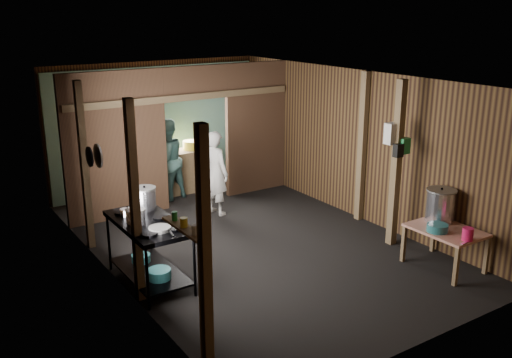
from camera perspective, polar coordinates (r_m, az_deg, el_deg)
floor at (r=9.20m, az=-0.69°, el=-6.27°), size 4.50×7.00×0.00m
ceiling at (r=8.52m, az=-0.75°, el=10.03°), size 4.50×7.00×0.00m
wall_back at (r=11.79m, az=-9.98°, el=5.27°), size 4.50×0.00×2.60m
wall_front at (r=6.27m, az=16.92°, el=-5.54°), size 4.50×0.00×2.60m
wall_left at (r=7.84m, az=-14.70°, el=-0.86°), size 0.00×7.00×2.60m
wall_right at (r=10.12m, az=10.08°, el=3.38°), size 0.00×7.00×2.60m
partition_left at (r=10.14m, az=-13.87°, el=3.17°), size 1.85×0.10×2.60m
partition_right at (r=11.40m, az=-0.02°, el=5.14°), size 1.35×0.10×2.60m
partition_header at (r=10.58m, az=-6.12°, el=9.62°), size 1.30×0.10×0.60m
turquoise_panel at (r=11.75m, az=-9.85°, el=4.99°), size 4.40×0.06×2.50m
back_counter at (r=11.63m, az=-7.32°, el=0.79°), size 1.20×0.50×0.85m
wall_clock at (r=11.70m, az=-8.80°, el=8.23°), size 0.20×0.03×0.20m
post_left_a at (r=5.61m, az=-5.16°, el=-7.52°), size 0.10×0.12×2.60m
post_left_b at (r=7.14m, az=-12.06°, el=-2.40°), size 0.10×0.12×2.60m
post_left_c at (r=8.96m, az=-16.81°, el=1.17°), size 0.10×0.12×2.60m
post_right at (r=9.94m, az=10.57°, el=3.10°), size 0.10×0.12×2.60m
post_free at (r=8.96m, az=13.88°, el=1.41°), size 0.12×0.12×2.60m
cross_beam at (r=10.45m, az=-7.17°, el=8.12°), size 4.40×0.12×0.12m
pan_lid_big at (r=8.12m, az=-15.55°, el=2.26°), size 0.03×0.34×0.34m
pan_lid_small at (r=8.52m, az=-16.34°, el=2.16°), size 0.03×0.30×0.30m
wall_shelf at (r=5.99m, az=-7.22°, el=-4.91°), size 0.14×0.80×0.03m
jar_white at (r=5.76m, az=-6.13°, el=-5.08°), size 0.07×0.07×0.10m
jar_yellow at (r=5.97m, az=-7.24°, el=-4.33°), size 0.08×0.08×0.10m
jar_green at (r=6.16m, az=-8.15°, el=-3.70°), size 0.06×0.06×0.10m
bag_white at (r=8.87m, az=13.50°, el=4.47°), size 0.22×0.15×0.32m
bag_green at (r=8.90m, az=14.60°, el=3.24°), size 0.16×0.12×0.24m
bag_black at (r=8.80m, az=14.06°, el=2.79°), size 0.14×0.10×0.20m
gas_range at (r=7.87m, az=-10.61°, el=-7.20°), size 0.77×1.50×0.89m
prep_table at (r=8.65m, az=18.34°, el=-6.60°), size 0.73×1.00×0.59m
stove_pot_large at (r=8.14m, az=-11.09°, el=-1.95°), size 0.42×0.42×0.33m
stove_pot_med at (r=7.60m, az=-11.97°, el=-3.78°), size 0.27×0.27×0.23m
stove_saucepan at (r=7.94m, az=-12.94°, el=-3.29°), size 0.18×0.18×0.10m
frying_pan at (r=7.36m, az=-9.62°, el=-4.93°), size 0.37×0.55×0.07m
blue_tub_front at (r=7.71m, az=-9.67°, el=-9.36°), size 0.31×0.31×0.13m
blue_tub_back at (r=8.24m, az=-11.45°, el=-7.77°), size 0.26×0.26×0.11m
stock_pot at (r=8.74m, az=17.98°, el=-2.58°), size 0.56×0.56×0.51m
wash_basin at (r=8.39m, az=17.71°, el=-4.68°), size 0.32×0.32×0.11m
pink_bucket at (r=8.20m, az=20.45°, el=-5.21°), size 0.17×0.17×0.18m
knife at (r=8.17m, az=20.39°, el=-5.90°), size 0.30×0.07×0.01m
yellow_tub at (r=11.59m, az=-6.53°, el=3.39°), size 0.32×0.32×0.18m
red_cup at (r=11.39m, az=-8.69°, el=2.98°), size 0.12×0.12×0.15m
cook at (r=10.20m, az=-4.06°, el=0.61°), size 0.49×0.63×1.53m
worker_back at (r=11.08m, az=-8.93°, el=1.91°), size 0.91×0.79×1.59m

